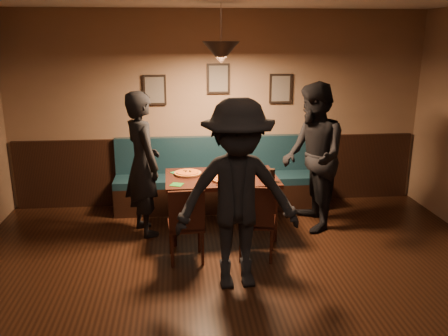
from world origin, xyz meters
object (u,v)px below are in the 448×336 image
at_px(chair_near_left, 186,223).
at_px(diner_front, 238,196).
at_px(booth_bench, 220,175).
at_px(chair_near_right, 257,220).
at_px(dining_table, 221,204).
at_px(diner_left, 143,164).
at_px(tabasco_bottle, 260,171).
at_px(soda_glass, 272,175).
at_px(diner_right, 313,157).

distance_m(chair_near_left, diner_front, 0.93).
xyz_separation_m(booth_bench, chair_near_right, (0.27, -1.60, -0.06)).
xyz_separation_m(dining_table, chair_near_left, (-0.46, -0.74, 0.07)).
distance_m(dining_table, diner_left, 1.11).
xyz_separation_m(diner_left, tabasco_bottle, (1.45, -0.09, -0.11)).
distance_m(diner_front, soda_glass, 1.20).
relative_size(diner_right, diner_front, 1.00).
relative_size(chair_near_right, diner_right, 0.47).
relative_size(booth_bench, chair_near_left, 3.43).
xyz_separation_m(chair_near_right, diner_left, (-1.31, 0.83, 0.46)).
xyz_separation_m(booth_bench, chair_near_left, (-0.53, -1.60, -0.06)).
height_order(diner_right, soda_glass, diner_right).
height_order(diner_right, tabasco_bottle, diner_right).
bearing_deg(chair_near_left, diner_right, 21.81).
bearing_deg(diner_front, diner_left, 121.82).
bearing_deg(chair_near_right, soda_glass, 75.13).
bearing_deg(soda_glass, diner_left, 166.87).
bearing_deg(soda_glass, chair_near_left, -155.97).
height_order(booth_bench, diner_front, diner_front).
distance_m(chair_near_left, diner_left, 1.08).
bearing_deg(chair_near_left, booth_bench, 67.88).
distance_m(booth_bench, dining_table, 0.87).
distance_m(chair_near_left, soda_glass, 1.21).
xyz_separation_m(booth_bench, diner_left, (-1.03, -0.76, 0.40)).
bearing_deg(dining_table, chair_near_left, -123.18).
bearing_deg(diner_right, soda_glass, -61.78).
height_order(chair_near_right, diner_right, diner_right).
relative_size(chair_near_right, soda_glass, 5.62).
distance_m(diner_left, diner_right, 2.15).
height_order(dining_table, soda_glass, soda_glass).
xyz_separation_m(dining_table, diner_left, (-0.97, 0.09, 0.53)).
bearing_deg(diner_front, diner_right, 46.92).
bearing_deg(booth_bench, dining_table, -94.38).
bearing_deg(booth_bench, soda_glass, -65.19).
height_order(diner_left, soda_glass, diner_left).
relative_size(diner_right, tabasco_bottle, 16.49).
xyz_separation_m(soda_glass, tabasco_bottle, (-0.10, 0.27, -0.02)).
xyz_separation_m(chair_near_left, tabasco_bottle, (0.95, 0.74, 0.36)).
xyz_separation_m(diner_left, diner_right, (2.14, -0.05, 0.04)).
bearing_deg(tabasco_bottle, diner_right, 3.74).
bearing_deg(chair_near_right, tabasco_bottle, 92.00).
bearing_deg(diner_left, diner_right, -115.99).
distance_m(diner_left, soda_glass, 1.60).
relative_size(booth_bench, diner_front, 1.59).
relative_size(chair_near_left, diner_left, 0.48).
bearing_deg(dining_table, diner_front, -89.58).
relative_size(diner_left, tabasco_bottle, 15.74).
bearing_deg(diner_right, chair_near_right, -46.92).
relative_size(diner_right, soda_glass, 12.01).
relative_size(chair_near_left, soda_glass, 5.53).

